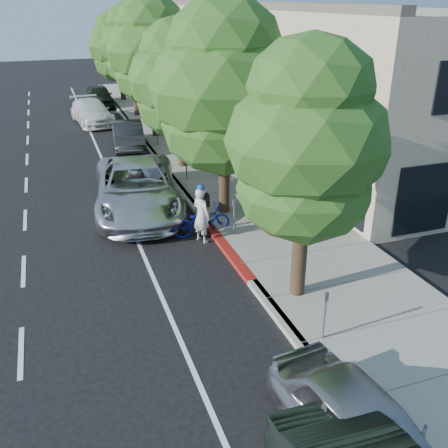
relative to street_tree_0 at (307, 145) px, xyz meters
name	(u,v)px	position (x,y,z in m)	size (l,w,h in m)	color
ground	(240,268)	(-0.90, 2.00, -4.27)	(120.00, 120.00, 0.00)	black
sidewalk	(224,176)	(1.40, 10.00, -4.20)	(4.60, 56.00, 0.15)	gray
curb	(175,182)	(-0.90, 10.00, -4.20)	(0.30, 56.00, 0.15)	#9E998E
curb_red_segment	(229,251)	(-0.90, 3.00, -4.20)	(0.32, 4.00, 0.15)	maroon
storefront_building	(280,65)	(8.70, 20.00, -0.77)	(10.00, 36.00, 7.00)	beige
street_tree_0	(307,145)	(0.00, 0.00, 0.00)	(4.02, 4.02, 6.86)	black
street_tree_1	(224,89)	(0.00, 6.00, 0.37)	(5.21, 5.21, 7.70)	black
street_tree_2	(180,80)	(0.00, 12.00, -0.16)	(4.68, 4.68, 6.84)	black
street_tree_3	(151,52)	(0.00, 18.00, 0.52)	(4.98, 4.98, 7.83)	black
street_tree_4	(132,46)	(0.00, 24.00, 0.34)	(4.23, 4.23, 7.38)	black
street_tree_5	(119,47)	(0.00, 30.00, -0.19)	(4.75, 4.75, 6.82)	black
cyclist	(201,215)	(-1.44, 4.16, -3.32)	(0.69, 0.45, 1.90)	silver
bicycle	(202,221)	(-1.30, 4.62, -3.74)	(0.71, 2.03, 1.07)	navy
silver_suv	(137,188)	(-2.96, 7.50, -3.35)	(3.08, 6.67, 1.85)	silver
dark_sedan	(128,136)	(-1.91, 16.01, -3.54)	(1.56, 4.46, 1.47)	black
white_pickup	(92,112)	(-3.10, 23.00, -3.53)	(2.08, 5.12, 1.49)	white
dark_suv_far	(99,96)	(-1.98, 28.64, -3.51)	(1.79, 4.45, 1.52)	black
near_car_a	(365,433)	(-1.40, -5.21, -3.54)	(1.72, 4.28, 1.46)	#A7A7AB
pedestrian	(255,177)	(1.69, 7.10, -3.30)	(0.80, 0.62, 1.65)	black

